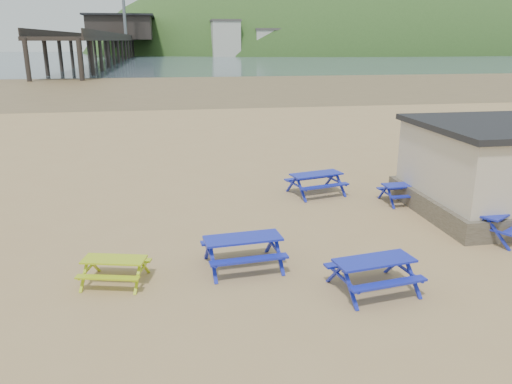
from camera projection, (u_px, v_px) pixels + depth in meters
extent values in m
plane|color=tan|center=(228.00, 239.00, 15.14)|extent=(400.00, 400.00, 0.00)
plane|color=olive|center=(181.00, 85.00, 66.99)|extent=(400.00, 400.00, 0.00)
plane|color=#465864|center=(173.00, 57.00, 175.42)|extent=(400.00, 400.00, 0.00)
cube|color=#1F12B4|center=(316.00, 174.00, 19.36)|extent=(2.13, 1.23, 0.06)
cube|color=#1F12B4|center=(308.00, 178.00, 20.04)|extent=(2.01, 0.74, 0.06)
cube|color=#1F12B4|center=(325.00, 186.00, 18.87)|extent=(2.01, 0.74, 0.06)
cube|color=#1F12B4|center=(406.00, 185.00, 18.40)|extent=(1.70, 0.70, 0.05)
cube|color=#1F12B4|center=(398.00, 187.00, 19.00)|extent=(1.69, 0.28, 0.05)
cube|color=#1F12B4|center=(413.00, 196.00, 17.95)|extent=(1.69, 0.28, 0.05)
cube|color=#1F12B4|center=(243.00, 238.00, 13.07)|extent=(2.09, 0.97, 0.06)
cube|color=#1F12B4|center=(237.00, 240.00, 13.79)|extent=(2.04, 0.47, 0.06)
cube|color=#1F12B4|center=(249.00, 260.00, 12.54)|extent=(2.04, 0.47, 0.06)
cube|color=#1F12B4|center=(375.00, 261.00, 11.85)|extent=(2.02, 1.03, 0.05)
cube|color=#1F12B4|center=(360.00, 261.00, 12.52)|extent=(1.94, 0.56, 0.05)
cube|color=#1F12B4|center=(389.00, 284.00, 11.35)|extent=(1.94, 0.56, 0.05)
cube|color=#1F12B4|center=(499.00, 211.00, 15.20)|extent=(2.13, 1.74, 0.06)
cube|color=#1F12B4|center=(476.00, 215.00, 15.77)|extent=(1.86, 1.31, 0.06)
cube|color=#9BAF0A|center=(114.00, 259.00, 12.28)|extent=(1.64, 0.95, 0.04)
cube|color=#9BAF0A|center=(122.00, 260.00, 12.84)|extent=(1.54, 0.58, 0.04)
cube|color=#9BAF0A|center=(107.00, 278.00, 11.86)|extent=(1.54, 0.58, 0.04)
cube|color=black|center=(120.00, 40.00, 175.50)|extent=(9.00, 220.00, 0.60)
cube|color=black|center=(122.00, 28.00, 184.70)|extent=(22.00, 30.00, 8.00)
cube|color=black|center=(121.00, 16.00, 183.45)|extent=(24.00, 32.00, 0.60)
ellipsoid|color=#2D4C1E|center=(354.00, 73.00, 249.38)|extent=(264.00, 144.00, 108.00)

